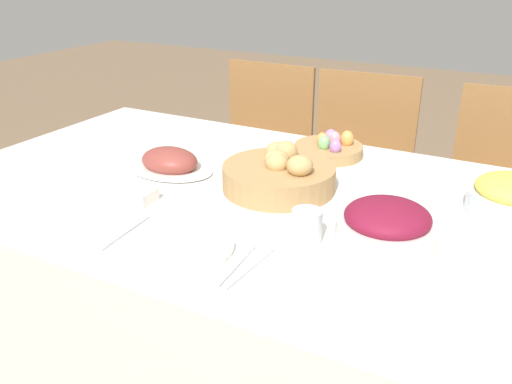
# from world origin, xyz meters

# --- Properties ---
(dining_table) EXTENTS (1.87, 1.03, 0.76)m
(dining_table) POSITION_xyz_m (0.00, 0.00, 0.38)
(dining_table) COLOR silver
(dining_table) RESTS_ON ground
(chair_far_left) EXTENTS (0.43, 0.43, 0.90)m
(chair_far_left) POSITION_xyz_m (-0.50, 0.86, 0.49)
(chair_far_left) COLOR olive
(chair_far_left) RESTS_ON ground
(chair_far_center) EXTENTS (0.44, 0.44, 0.90)m
(chair_far_center) POSITION_xyz_m (-0.04, 0.86, 0.49)
(chair_far_center) COLOR olive
(chair_far_center) RESTS_ON ground
(chair_far_right) EXTENTS (0.45, 0.45, 0.90)m
(chair_far_right) POSITION_xyz_m (0.53, 0.86, 0.49)
(chair_far_right) COLOR olive
(chair_far_right) RESTS_ON ground
(bread_basket) EXTENTS (0.30, 0.30, 0.12)m
(bread_basket) POSITION_xyz_m (-0.00, 0.05, 0.80)
(bread_basket) COLOR #AD8451
(bread_basket) RESTS_ON dining_table
(egg_basket) EXTENTS (0.21, 0.21, 0.08)m
(egg_basket) POSITION_xyz_m (0.02, 0.36, 0.78)
(egg_basket) COLOR #AD8451
(egg_basket) RESTS_ON dining_table
(ham_platter) EXTENTS (0.27, 0.19, 0.08)m
(ham_platter) POSITION_xyz_m (-0.34, 0.02, 0.78)
(ham_platter) COLOR silver
(ham_platter) RESTS_ON dining_table
(beet_salad_bowl) EXTENTS (0.22, 0.22, 0.10)m
(beet_salad_bowl) POSITION_xyz_m (0.34, -0.12, 0.80)
(beet_salad_bowl) COLOR silver
(beet_salad_bowl) RESTS_ON dining_table
(dinner_plate) EXTENTS (0.24, 0.24, 0.01)m
(dinner_plate) POSITION_xyz_m (-0.05, -0.34, 0.76)
(dinner_plate) COLOR silver
(dinner_plate) RESTS_ON dining_table
(fork) EXTENTS (0.02, 0.17, 0.00)m
(fork) POSITION_xyz_m (-0.19, -0.34, 0.76)
(fork) COLOR #B7B7BC
(fork) RESTS_ON dining_table
(knife) EXTENTS (0.02, 0.17, 0.00)m
(knife) POSITION_xyz_m (0.10, -0.34, 0.76)
(knife) COLOR #B7B7BC
(knife) RESTS_ON dining_table
(spoon) EXTENTS (0.02, 0.17, 0.00)m
(spoon) POSITION_xyz_m (0.13, -0.34, 0.76)
(spoon) COLOR #B7B7BC
(spoon) RESTS_ON dining_table
(drinking_cup) EXTENTS (0.07, 0.07, 0.07)m
(drinking_cup) POSITION_xyz_m (0.18, -0.18, 0.79)
(drinking_cup) COLOR silver
(drinking_cup) RESTS_ON dining_table
(butter_dish) EXTENTS (0.10, 0.06, 0.03)m
(butter_dish) POSITION_xyz_m (-0.29, -0.19, 0.77)
(butter_dish) COLOR silver
(butter_dish) RESTS_ON dining_table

